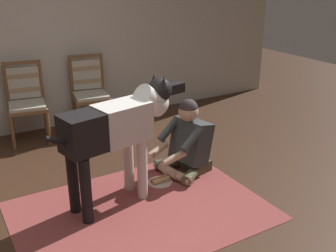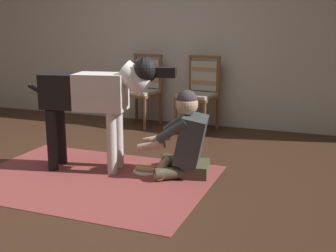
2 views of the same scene
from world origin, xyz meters
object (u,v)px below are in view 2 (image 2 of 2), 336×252
dining_chair_right_of_pair (200,89)px  person_sitting_on_floor (186,141)px  dining_chair_left_of_pair (143,86)px  hot_dog_on_plate (146,169)px  large_dog (96,96)px

dining_chair_right_of_pair → person_sitting_on_floor: size_ratio=1.21×
dining_chair_left_of_pair → hot_dog_on_plate: size_ratio=3.84×
dining_chair_left_of_pair → large_dog: bearing=-78.9°
hot_dog_on_plate → large_dog: bearing=-169.0°
large_dog → hot_dog_on_plate: (0.47, 0.09, -0.71)m
dining_chair_right_of_pair → hot_dog_on_plate: 1.93m
dining_chair_left_of_pair → dining_chair_right_of_pair: bearing=0.0°
dining_chair_left_of_pair → dining_chair_right_of_pair: size_ratio=1.00×
dining_chair_left_of_pair → dining_chair_right_of_pair: same height
dining_chair_left_of_pair → hot_dog_on_plate: 2.12m
dining_chair_left_of_pair → large_dog: (0.38, -1.96, 0.19)m
dining_chair_left_of_pair → large_dog: large_dog is taller
person_sitting_on_floor → dining_chair_left_of_pair: bearing=124.5°
dining_chair_right_of_pair → hot_dog_on_plate: dining_chair_right_of_pair is taller
person_sitting_on_floor → hot_dog_on_plate: person_sitting_on_floor is taller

